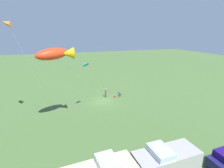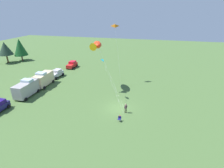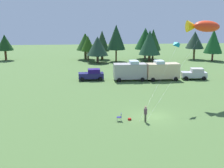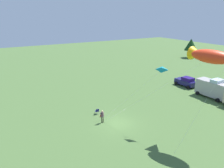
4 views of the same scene
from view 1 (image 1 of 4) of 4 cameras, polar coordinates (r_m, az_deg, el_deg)
The scene contains 8 objects.
ground_plane at distance 31.96m, azimuth -3.16°, elevation -5.47°, with size 160.00×160.00×0.00m, color #456432.
person_kite_flyer at distance 33.29m, azimuth -2.04°, elevation -2.66°, with size 0.36×0.58×1.74m.
folding_chair at distance 33.84m, azimuth 2.47°, elevation -3.30°, with size 0.52×0.52×0.82m.
backpack_on_grass at distance 33.47m, azimuth 0.88°, elevation -4.20°, with size 0.32×0.22×0.22m, color #B41810.
van_motorhome_grey at distance 16.25m, azimuth 17.04°, elevation -23.89°, with size 5.42×2.64×3.34m.
kite_large_fish at distance 22.33m, azimuth -17.78°, elevation 9.35°, with size 11.34×9.37×10.30m.
kite_delta_teal at distance 25.60m, azimuth -8.88°, elevation 6.39°, with size 6.06×5.69×7.93m.
kite_delta_orange at distance 25.20m, azimuth -30.29°, elevation 16.62°, with size 4.35×3.23×13.42m.
Camera 1 is at (8.31, 28.43, 12.01)m, focal length 28.00 mm.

